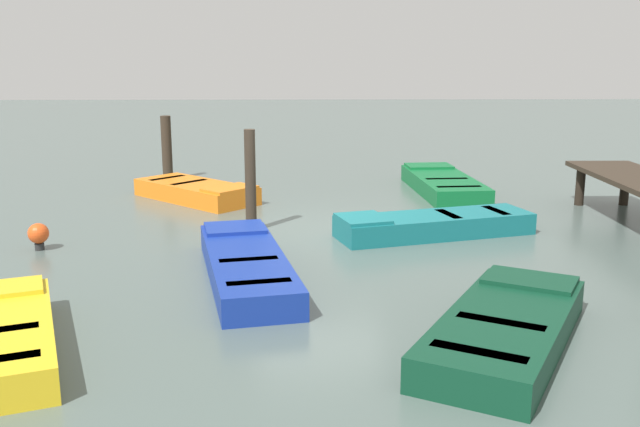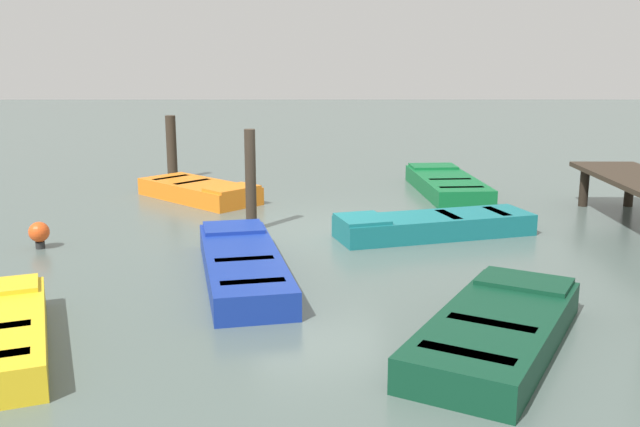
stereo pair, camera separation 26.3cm
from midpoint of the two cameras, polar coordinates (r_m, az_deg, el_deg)
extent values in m
plane|color=#4C5B56|center=(13.75, 0.55, -1.42)|extent=(80.00, 80.00, 0.00)
cylinder|color=black|center=(17.42, 24.04, 1.92)|extent=(0.20, 0.20, 0.85)
cylinder|color=black|center=(17.04, 20.89, 1.96)|extent=(0.20, 0.20, 0.85)
cube|color=orange|center=(16.91, -9.30, 1.79)|extent=(3.11, 3.17, 0.40)
cube|color=black|center=(16.89, -9.31, 2.26)|extent=(2.58, 2.64, 0.04)
cube|color=orange|center=(15.92, -6.62, 2.04)|extent=(1.32, 1.30, 0.06)
cube|color=black|center=(17.07, -9.80, 2.49)|extent=(0.86, 0.84, 0.04)
cube|color=black|center=(17.76, -11.49, 2.82)|extent=(0.86, 0.84, 0.04)
cube|color=navy|center=(10.90, -5.55, -4.21)|extent=(4.11, 1.90, 0.40)
cube|color=silver|center=(10.86, -5.57, -3.50)|extent=(3.48, 1.53, 0.04)
cube|color=navy|center=(12.33, -6.38, -1.12)|extent=(1.06, 1.16, 0.06)
cube|color=#A4A49F|center=(10.57, -5.39, -3.74)|extent=(0.37, 0.90, 0.04)
cube|color=#A4A49F|center=(9.53, -4.64, -5.57)|extent=(0.37, 0.90, 0.04)
cube|color=#0C3823|center=(8.67, 14.88, -9.16)|extent=(3.61, 2.78, 0.40)
cube|color=maroon|center=(8.62, 14.93, -8.29)|extent=(3.02, 2.28, 0.04)
cube|color=#0C3823|center=(9.82, 16.87, -5.24)|extent=(1.22, 1.38, 0.06)
cube|color=maroon|center=(8.37, 14.52, -8.61)|extent=(0.66, 0.98, 0.04)
cube|color=maroon|center=(7.53, 12.69, -10.99)|extent=(0.66, 0.98, 0.04)
cube|color=#0F602D|center=(17.78, 10.58, 2.28)|extent=(3.93, 1.58, 0.40)
cube|color=orange|center=(17.75, 10.60, 2.72)|extent=(3.33, 1.25, 0.04)
cube|color=#0F602D|center=(19.17, 9.49, 3.77)|extent=(0.93, 1.24, 0.06)
cube|color=#B06E1E|center=(17.47, 10.84, 2.68)|extent=(0.27, 1.04, 0.04)
cube|color=#B06E1E|center=(16.47, 11.78, 2.03)|extent=(0.27, 1.04, 0.04)
cube|color=#14666B|center=(13.54, 9.76, -0.96)|extent=(2.08, 3.89, 0.40)
cube|color=beige|center=(13.51, 9.78, -0.39)|extent=(1.69, 3.28, 0.04)
cube|color=#14666B|center=(12.93, 3.98, -0.42)|extent=(1.16, 1.06, 0.06)
cube|color=#9B9789|center=(13.63, 10.84, -0.15)|extent=(0.86, 0.43, 0.04)
cube|color=#9B9789|center=(14.12, 14.56, 0.12)|extent=(0.86, 0.43, 0.04)
cylinder|color=#33281E|center=(13.66, -5.05, 2.66)|extent=(0.21, 0.21, 1.97)
cylinder|color=#33281E|center=(19.67, -11.48, 5.21)|extent=(0.27, 0.27, 1.74)
cylinder|color=#262626|center=(13.42, -21.07, -2.39)|extent=(0.16, 0.16, 0.12)
sphere|color=#E54C19|center=(13.37, -21.15, -1.40)|extent=(0.36, 0.36, 0.36)
camera|label=1|loc=(0.13, -89.45, 0.13)|focal=39.77mm
camera|label=2|loc=(0.13, 90.55, -0.13)|focal=39.77mm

